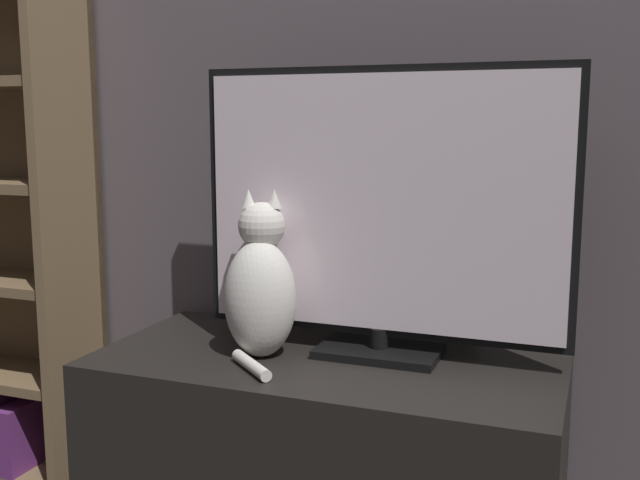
# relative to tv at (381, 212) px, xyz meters

# --- Properties ---
(wall_back) EXTENTS (4.80, 0.05, 2.60)m
(wall_back) POSITION_rel_tv_xyz_m (-0.11, 0.25, 0.40)
(wall_back) COLOR #564C51
(wall_back) RESTS_ON ground_plane
(tv_stand) EXTENTS (1.12, 0.54, 0.54)m
(tv_stand) POSITION_rel_tv_xyz_m (-0.11, -0.07, -0.63)
(tv_stand) COLOR black
(tv_stand) RESTS_ON ground_plane
(tv) EXTENTS (0.91, 0.18, 0.70)m
(tv) POSITION_rel_tv_xyz_m (0.00, 0.00, 0.00)
(tv) COLOR black
(tv) RESTS_ON tv_stand
(cat) EXTENTS (0.21, 0.28, 0.41)m
(cat) POSITION_rel_tv_xyz_m (-0.27, -0.10, -0.19)
(cat) COLOR silver
(cat) RESTS_ON tv_stand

